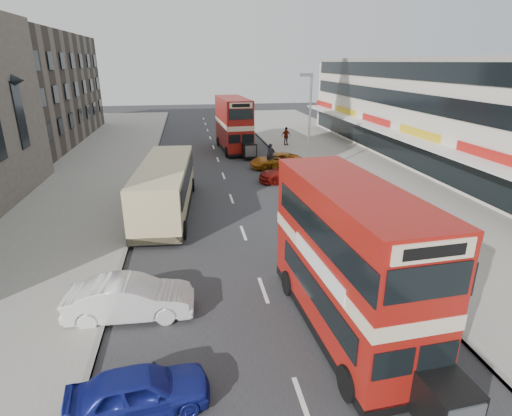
{
  "coord_description": "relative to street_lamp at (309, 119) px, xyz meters",
  "views": [
    {
      "loc": [
        -2.72,
        -12.27,
        8.93
      ],
      "look_at": [
        0.2,
        5.02,
        2.53
      ],
      "focal_mm": 28.24,
      "sensor_mm": 36.0,
      "label": 1
    }
  ],
  "objects": [
    {
      "name": "car_right_a",
      "position": [
        -1.51,
        -0.44,
        -4.07
      ],
      "size": [
        5.1,
        2.47,
        1.43
      ],
      "primitive_type": "imported",
      "rotation": [
        0.0,
        0.0,
        -1.47
      ],
      "color": "maroon",
      "rests_on": "ground"
    },
    {
      "name": "cyclist",
      "position": [
        -2.27,
        3.34,
        -4.0
      ],
      "size": [
        0.77,
        1.91,
        2.3
      ],
      "rotation": [
        0.0,
        0.0,
        -0.07
      ],
      "color": "gray",
      "rests_on": "ground"
    },
    {
      "name": "brick_terrace",
      "position": [
        -28.52,
        20.0,
        1.22
      ],
      "size": [
        14.0,
        28.0,
        12.0
      ],
      "primitive_type": "cube",
      "color": "#66594C",
      "rests_on": "ground"
    },
    {
      "name": "bus_second",
      "position": [
        -4.46,
        11.99,
        -2.01
      ],
      "size": [
        3.2,
        9.62,
        5.26
      ],
      "rotation": [
        0.0,
        0.0,
        3.21
      ],
      "color": "black",
      "rests_on": "ground"
    },
    {
      "name": "coach",
      "position": [
        -10.79,
        -5.89,
        -3.07
      ],
      "size": [
        3.59,
        11.15,
        2.91
      ],
      "rotation": [
        0.0,
        0.0,
        -0.08
      ],
      "color": "black",
      "rests_on": "ground"
    },
    {
      "name": "car_right_b",
      "position": [
        -1.63,
        3.89,
        -4.13
      ],
      "size": [
        4.9,
        2.57,
        1.31
      ],
      "primitive_type": "imported",
      "rotation": [
        0.0,
        0.0,
        -1.49
      ],
      "color": "#BD6912",
      "rests_on": "ground"
    },
    {
      "name": "car_left_near",
      "position": [
        -10.92,
        -21.43,
        -4.14
      ],
      "size": [
        3.94,
        1.99,
        1.29
      ],
      "primitive_type": "imported",
      "rotation": [
        0.0,
        0.0,
        1.7
      ],
      "color": "navy",
      "rests_on": "ground"
    },
    {
      "name": "commercial_row",
      "position": [
        13.42,
        4.0,
        -0.09
      ],
      "size": [
        9.9,
        46.2,
        9.3
      ],
      "color": "beige",
      "rests_on": "ground"
    },
    {
      "name": "street_lamp",
      "position": [
        0.0,
        0.0,
        0.0
      ],
      "size": [
        1.0,
        0.2,
        8.12
      ],
      "color": "slate",
      "rests_on": "ground"
    },
    {
      "name": "road_surface",
      "position": [
        -6.52,
        2.0,
        -4.78
      ],
      "size": [
        12.0,
        90.0,
        0.01
      ],
      "primitive_type": "cube",
      "color": "#28282B",
      "rests_on": "ground"
    },
    {
      "name": "pedestrian_near",
      "position": [
        0.74,
        -5.57,
        -3.76
      ],
      "size": [
        0.67,
        0.47,
        1.75
      ],
      "primitive_type": "imported",
      "rotation": [
        0.0,
        0.0,
        3.09
      ],
      "color": "gray",
      "rests_on": "pavement_right"
    },
    {
      "name": "pedestrian_far",
      "position": [
        1.51,
        13.29,
        -3.64
      ],
      "size": [
        1.25,
        0.8,
        1.98
      ],
      "primitive_type": "imported",
      "rotation": [
        0.0,
        0.0,
        0.29
      ],
      "color": "gray",
      "rests_on": "pavement_right"
    },
    {
      "name": "ground",
      "position": [
        -6.52,
        -18.0,
        -4.78
      ],
      "size": [
        160.0,
        160.0,
        0.0
      ],
      "primitive_type": "plane",
      "color": "#28282B",
      "rests_on": "ground"
    },
    {
      "name": "car_left_front",
      "position": [
        -11.68,
        -16.95,
        -4.03
      ],
      "size": [
        4.65,
        1.78,
        1.51
      ],
      "primitive_type": "imported",
      "rotation": [
        0.0,
        0.0,
        1.53
      ],
      "color": "white",
      "rests_on": "ground"
    },
    {
      "name": "pavement_right",
      "position": [
        5.48,
        2.0,
        -4.71
      ],
      "size": [
        12.0,
        90.0,
        0.15
      ],
      "primitive_type": "cube",
      "color": "gray",
      "rests_on": "ground"
    },
    {
      "name": "pavement_left",
      "position": [
        -18.52,
        2.0,
        -4.71
      ],
      "size": [
        12.0,
        90.0,
        0.15
      ],
      "primitive_type": "cube",
      "color": "gray",
      "rests_on": "ground"
    },
    {
      "name": "kerb_right",
      "position": [
        -0.42,
        2.0,
        -4.71
      ],
      "size": [
        0.2,
        90.0,
        0.16
      ],
      "primitive_type": "cube",
      "color": "gray",
      "rests_on": "ground"
    },
    {
      "name": "kerb_left",
      "position": [
        -12.62,
        2.0,
        -4.71
      ],
      "size": [
        0.2,
        90.0,
        0.16
      ],
      "primitive_type": "cube",
      "color": "gray",
      "rests_on": "ground"
    },
    {
      "name": "bus_main",
      "position": [
        -4.19,
        -18.96,
        -2.09
      ],
      "size": [
        3.09,
        9.33,
        5.11
      ],
      "rotation": [
        0.0,
        0.0,
        3.2
      ],
      "color": "black",
      "rests_on": "ground"
    }
  ]
}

